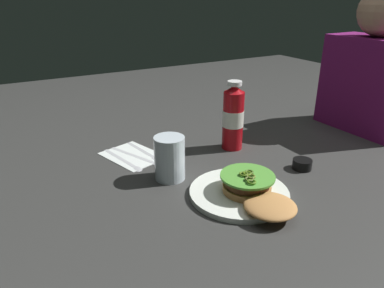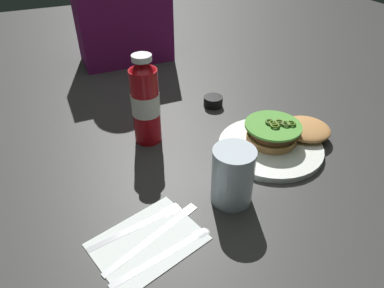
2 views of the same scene
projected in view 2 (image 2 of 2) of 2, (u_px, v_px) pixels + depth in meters
name	position (u px, v px, depth m)	size (l,w,h in m)	color
ground_plane	(211.00, 138.00, 0.89)	(3.00, 3.00, 0.00)	#343433
dinner_plate	(270.00, 147.00, 0.85)	(0.25, 0.25, 0.01)	white
burger_sandwich	(285.00, 131.00, 0.86)	(0.23, 0.14, 0.05)	#BD8147
ketchup_bottle	(146.00, 102.00, 0.83)	(0.07, 0.07, 0.22)	#AE0C13
water_glass	(233.00, 176.00, 0.68)	(0.08, 0.08, 0.12)	silver
condiment_cup	(213.00, 101.00, 1.02)	(0.06, 0.06, 0.03)	black
napkin	(148.00, 241.00, 0.63)	(0.19, 0.14, 0.00)	white
spoon_utensil	(176.00, 247.00, 0.61)	(0.20, 0.06, 0.00)	silver
butter_knife	(159.00, 231.00, 0.64)	(0.21, 0.10, 0.00)	silver
fork_utensil	(144.00, 222.00, 0.66)	(0.19, 0.05, 0.00)	silver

